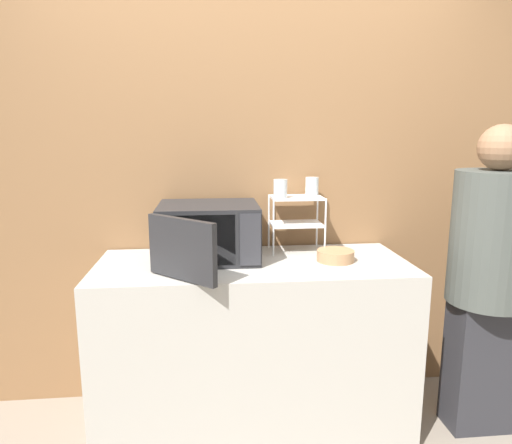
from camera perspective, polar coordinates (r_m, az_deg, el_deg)
The scene contains 8 objects.
wall_back at distance 2.63m, azimuth -1.15°, elevation 5.44°, with size 8.00×0.06×2.60m.
counter at distance 2.51m, azimuth -0.35°, elevation -15.06°, with size 1.59×0.66×0.91m.
microwave at distance 2.37m, azimuth -6.07°, elevation -1.30°, with size 0.53×0.71×0.29m.
dish_rack at distance 2.52m, azimuth 5.08°, elevation 1.25°, with size 0.29×0.20×0.31m.
glass_front_left at distance 2.43m, azimuth 3.06°, elevation 4.16°, with size 0.07×0.07×0.10m.
glass_back_right at distance 2.57m, azimuth 7.01°, elevation 4.47°, with size 0.07×0.07×0.10m.
bowl at distance 2.39m, azimuth 9.90°, elevation -4.19°, with size 0.19×0.19×0.06m.
person at distance 2.61m, azimuth 27.18°, elevation -5.23°, with size 0.41×0.41×1.60m.
Camera 1 is at (-0.21, -1.91, 1.56)m, focal length 32.00 mm.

